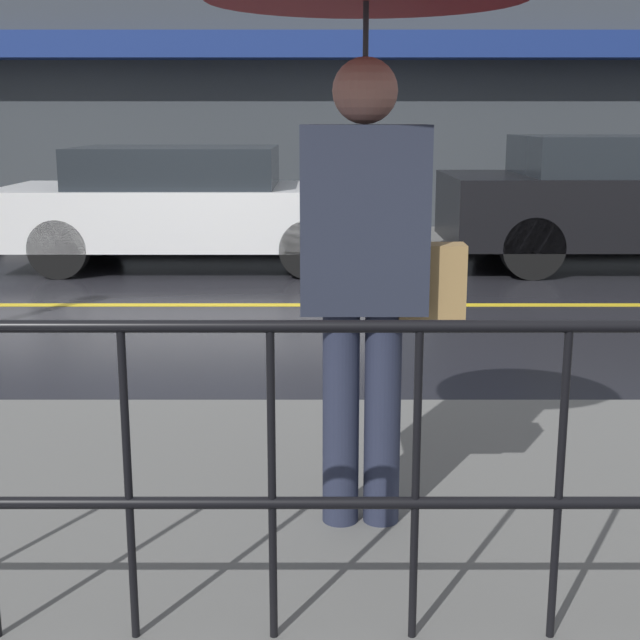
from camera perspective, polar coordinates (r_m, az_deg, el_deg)
The scene contains 8 objects.
ground_plane at distance 8.05m, azimuth -7.14°, elevation 0.94°, with size 80.00×80.00×0.00m, color black.
sidewalk_near at distance 3.88m, azimuth -14.95°, elevation -11.62°, with size 28.00×2.55×0.12m.
sidewalk_far at distance 12.00m, azimuth -4.89°, elevation 5.18°, with size 28.00×1.80×0.12m.
lane_marking at distance 8.05m, azimuth -7.14°, elevation 0.97°, with size 25.20×0.12×0.01m.
building_storefront at distance 12.93m, azimuth -4.72°, elevation 15.83°, with size 28.00×0.85×4.63m.
pedestrian at distance 3.19m, azimuth 2.75°, elevation 16.41°, with size 1.10×1.10×2.15m.
car_white at distance 10.18m, azimuth -8.58°, elevation 7.31°, with size 4.21×1.84×1.33m.
car_black at distance 10.65m, azimuth 18.83°, elevation 7.35°, with size 4.13×1.94×1.45m.
Camera 1 is at (0.97, -7.83, 1.64)m, focal length 50.00 mm.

